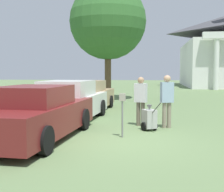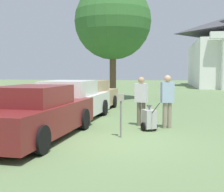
% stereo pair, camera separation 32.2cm
% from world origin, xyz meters
% --- Properties ---
extents(ground_plane, '(120.00, 120.00, 0.00)m').
position_xyz_m(ground_plane, '(0.00, 0.00, 0.00)').
color(ground_plane, '#607A4C').
extents(parked_car_maroon, '(2.24, 5.30, 1.52)m').
position_xyz_m(parked_car_maroon, '(-2.25, 0.07, 0.71)').
color(parked_car_maroon, maroon).
rests_on(parked_car_maroon, ground_plane).
extents(parked_car_white, '(2.29, 5.30, 1.57)m').
position_xyz_m(parked_car_white, '(-2.25, 3.44, 0.72)').
color(parked_car_white, silver).
rests_on(parked_car_white, ground_plane).
extents(parked_car_tan, '(2.22, 5.27, 1.49)m').
position_xyz_m(parked_car_tan, '(-2.25, 6.45, 0.69)').
color(parked_car_tan, tan).
rests_on(parked_car_tan, ground_plane).
extents(parking_meter, '(0.18, 0.09, 1.29)m').
position_xyz_m(parking_meter, '(0.13, 0.62, 0.90)').
color(parking_meter, slate).
rests_on(parking_meter, ground_plane).
extents(person_worker, '(0.47, 0.34, 1.73)m').
position_xyz_m(person_worker, '(0.57, 2.66, 0.99)').
color(person_worker, '#665B4C').
rests_on(person_worker, ground_plane).
extents(person_supervisor, '(0.47, 0.34, 1.80)m').
position_xyz_m(person_supervisor, '(1.47, 2.36, 1.03)').
color(person_supervisor, gray).
rests_on(person_supervisor, ground_plane).
extents(equipment_cart, '(0.64, 0.96, 1.00)m').
position_xyz_m(equipment_cart, '(0.89, 1.81, 0.39)').
color(equipment_cart, '#B2B2AD').
rests_on(equipment_cart, ground_plane).
extents(shade_tree, '(5.18, 5.18, 7.91)m').
position_xyz_m(shade_tree, '(-2.09, 12.90, 5.30)').
color(shade_tree, brown).
rests_on(shade_tree, ground_plane).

